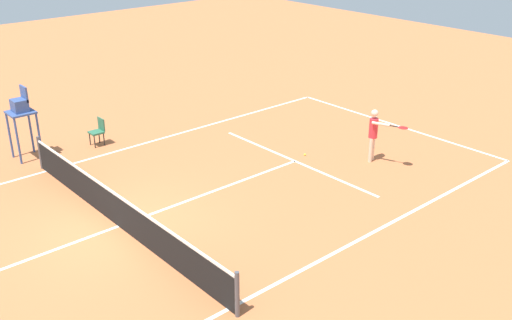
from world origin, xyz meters
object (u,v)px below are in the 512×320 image
(player_serving, at_px, (375,131))
(tennis_ball, at_px, (305,155))
(umpire_chair, at_px, (21,111))
(courtside_chair_mid, at_px, (98,130))

(player_serving, bearing_deg, tennis_ball, -73.47)
(player_serving, xyz_separation_m, tennis_ball, (1.77, 1.32, -1.02))
(player_serving, distance_m, umpire_chair, 11.32)
(tennis_ball, bearing_deg, courtside_chair_mid, 41.19)
(umpire_chair, height_order, courtside_chair_mid, umpire_chair)
(umpire_chair, distance_m, courtside_chair_mid, 2.59)
(player_serving, bearing_deg, umpire_chair, -62.69)
(player_serving, relative_size, umpire_chair, 0.73)
(tennis_ball, distance_m, umpire_chair, 9.28)
(tennis_ball, relative_size, courtside_chair_mid, 0.07)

